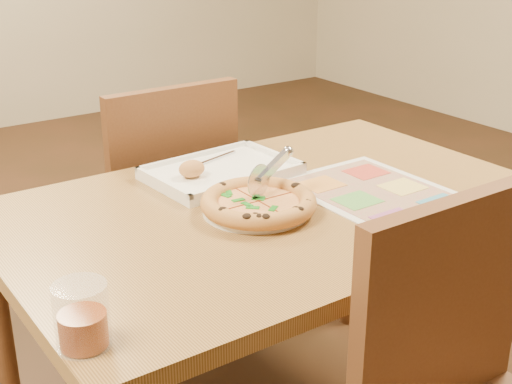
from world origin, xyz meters
TOP-DOWN VIEW (x-y plane):
  - dining_table at (0.00, 0.00)m, footprint 1.30×0.85m
  - chair_far at (-0.00, 0.60)m, footprint 0.42×0.42m
  - plate at (-0.07, -0.02)m, footprint 0.28×0.28m
  - pizza at (-0.07, -0.02)m, footprint 0.27×0.27m
  - pizza_cutter at (-0.02, 0.01)m, footprint 0.15×0.05m
  - appetizer_tray at (-0.02, 0.23)m, footprint 0.38×0.28m
  - glass_tumbler at (-0.61, -0.30)m, footprint 0.09×0.09m
  - menu at (0.24, -0.10)m, footprint 0.33×0.46m

SIDE VIEW (x-z plane):
  - chair_far at x=0.00m, z-range 0.33..0.80m
  - dining_table at x=0.00m, z-range 0.27..0.99m
  - menu at x=0.24m, z-range 0.72..0.72m
  - plate at x=-0.07m, z-range 0.72..0.73m
  - appetizer_tray at x=-0.02m, z-range 0.70..0.77m
  - pizza at x=-0.07m, z-range 0.73..0.77m
  - glass_tumbler at x=-0.61m, z-range 0.71..0.82m
  - pizza_cutter at x=-0.02m, z-range 0.76..0.85m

